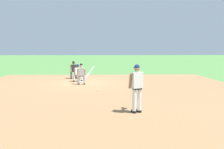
% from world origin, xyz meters
% --- Properties ---
extents(ground_plane, '(160.00, 160.00, 0.00)m').
position_xyz_m(ground_plane, '(0.00, 0.00, 0.00)').
color(ground_plane, '#518942').
extents(infield_dirt_patch, '(18.00, 18.00, 0.01)m').
position_xyz_m(infield_dirt_patch, '(-3.82, -1.49, 0.00)').
color(infield_dirt_patch, '#9E754C').
rests_on(infield_dirt_patch, ground).
extents(foul_line_stripe, '(15.70, 0.10, 0.00)m').
position_xyz_m(foul_line_stripe, '(7.85, 0.00, 0.01)').
color(foul_line_stripe, white).
rests_on(foul_line_stripe, ground).
extents(first_base_bag, '(0.38, 0.38, 0.09)m').
position_xyz_m(first_base_bag, '(0.00, 0.00, 0.04)').
color(first_base_bag, white).
rests_on(first_base_bag, ground).
extents(baseball, '(0.07, 0.07, 0.07)m').
position_xyz_m(baseball, '(-3.04, -1.28, 0.04)').
color(baseball, white).
rests_on(baseball, ground).
extents(pitcher, '(0.81, 0.60, 1.86)m').
position_xyz_m(pitcher, '(-7.59, -2.97, 1.06)').
color(pitcher, black).
rests_on(pitcher, ground).
extents(first_baseman, '(0.85, 0.96, 1.34)m').
position_xyz_m(first_baseman, '(0.63, 0.32, 0.73)').
color(first_baseman, black).
rests_on(first_baseman, ground).
extents(baserunner, '(0.48, 0.62, 1.46)m').
position_xyz_m(baserunner, '(-0.74, -0.07, 0.79)').
color(baserunner, black).
rests_on(baserunner, ground).
extents(umpire, '(0.58, 0.67, 1.46)m').
position_xyz_m(umpire, '(2.34, 0.93, 0.79)').
color(umpire, black).
rests_on(umpire, ground).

